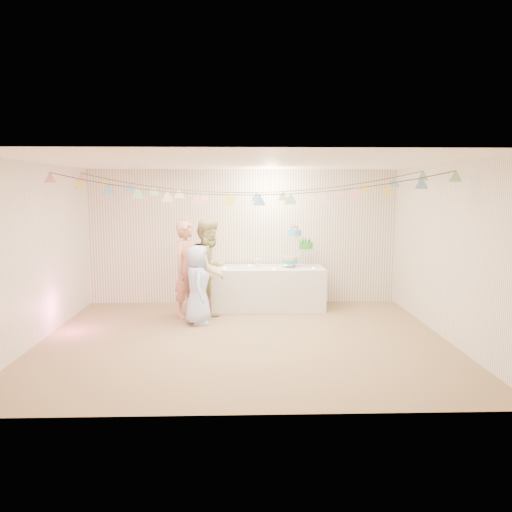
{
  "coord_description": "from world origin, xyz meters",
  "views": [
    {
      "loc": [
        -0.04,
        -7.18,
        2.21
      ],
      "look_at": [
        0.2,
        0.8,
        1.15
      ],
      "focal_mm": 35.0,
      "sensor_mm": 36.0,
      "label": 1
    }
  ],
  "objects_px": {
    "table": "(268,288)",
    "person_child": "(198,285)",
    "person_adult_a": "(187,269)",
    "person_adult_b": "(210,269)",
    "cake_stand": "(297,249)"
  },
  "relations": [
    {
      "from": "table",
      "to": "person_child",
      "type": "bearing_deg",
      "value": -138.87
    },
    {
      "from": "person_adult_b",
      "to": "person_child",
      "type": "xyz_separation_m",
      "value": [
        -0.18,
        -0.26,
        -0.21
      ]
    },
    {
      "from": "person_adult_a",
      "to": "person_adult_b",
      "type": "xyz_separation_m",
      "value": [
        0.4,
        -0.21,
        0.03
      ]
    },
    {
      "from": "person_adult_a",
      "to": "person_child",
      "type": "bearing_deg",
      "value": -121.44
    },
    {
      "from": "person_child",
      "to": "table",
      "type": "bearing_deg",
      "value": -53.55
    },
    {
      "from": "table",
      "to": "person_child",
      "type": "relative_size",
      "value": 1.58
    },
    {
      "from": "person_adult_a",
      "to": "person_adult_b",
      "type": "height_order",
      "value": "person_adult_b"
    },
    {
      "from": "table",
      "to": "cake_stand",
      "type": "xyz_separation_m",
      "value": [
        0.55,
        0.05,
        0.72
      ]
    },
    {
      "from": "person_adult_a",
      "to": "person_child",
      "type": "height_order",
      "value": "person_adult_a"
    },
    {
      "from": "person_child",
      "to": "person_adult_b",
      "type": "bearing_deg",
      "value": -39.84
    },
    {
      "from": "person_adult_a",
      "to": "person_child",
      "type": "relative_size",
      "value": 1.28
    },
    {
      "from": "table",
      "to": "person_child",
      "type": "height_order",
      "value": "person_child"
    },
    {
      "from": "person_adult_a",
      "to": "person_adult_b",
      "type": "bearing_deg",
      "value": -83.82
    },
    {
      "from": "table",
      "to": "cake_stand",
      "type": "height_order",
      "value": "cake_stand"
    },
    {
      "from": "table",
      "to": "person_adult_a",
      "type": "xyz_separation_m",
      "value": [
        -1.44,
        -0.6,
        0.45
      ]
    }
  ]
}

